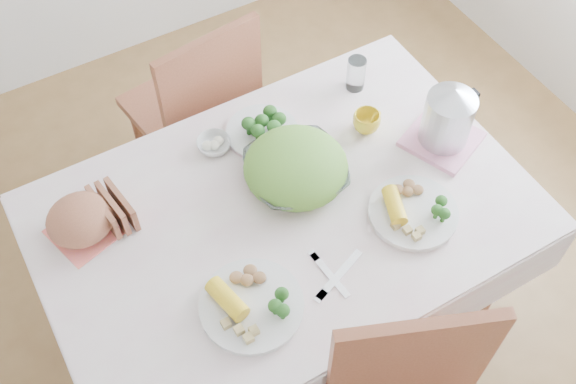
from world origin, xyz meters
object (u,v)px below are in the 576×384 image
electric_kettle (448,116)px  dining_table (286,271)px  chair_far (191,109)px  dinner_plate_right (413,213)px  salad_bowl (296,172)px  dinner_plate_left (252,306)px  yellow_mug (366,122)px

electric_kettle → dining_table: bearing=162.7°
dining_table → chair_far: chair_far is taller
dinner_plate_right → dining_table: bearing=147.4°
dinner_plate_right → electric_kettle: 0.34m
salad_bowl → dinner_plate_left: (-0.34, -0.33, -0.03)m
dinner_plate_left → yellow_mug: size_ratio=3.17×
chair_far → dinner_plate_left: (-0.26, -1.04, 0.31)m
electric_kettle → yellow_mug: bearing=122.6°
dining_table → dinner_plate_right: size_ratio=5.07×
chair_far → electric_kettle: 1.08m
salad_bowl → dinner_plate_right: 0.39m
dining_table → dinner_plate_left: (-0.25, -0.24, 0.40)m
salad_bowl → yellow_mug: size_ratio=3.34×
dining_table → chair_far: 0.81m
dining_table → chair_far: (0.01, 0.80, 0.09)m
chair_far → salad_bowl: size_ratio=3.14×
salad_bowl → yellow_mug: bearing=11.9°
dining_table → electric_kettle: 0.78m
dining_table → chair_far: bearing=88.9°
dinner_plate_right → electric_kettle: electric_kettle is taller
chair_far → dinner_plate_right: (0.31, -1.01, 0.31)m
chair_far → salad_bowl: bearing=87.7°
dinner_plate_left → electric_kettle: (0.84, 0.22, 0.11)m
dining_table → yellow_mug: yellow_mug is taller
yellow_mug → electric_kettle: size_ratio=0.41×
chair_far → dinner_plate_right: 1.10m
chair_far → dining_table: bearing=80.9°
chair_far → dinner_plate_right: bearing=99.2°
electric_kettle → dinner_plate_right: bearing=-159.0°
salad_bowl → dinner_plate_left: 0.47m
salad_bowl → electric_kettle: bearing=-11.7°
chair_far → salad_bowl: chair_far is taller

